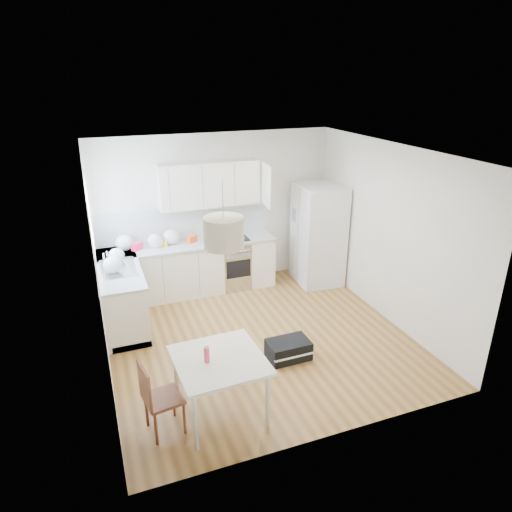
% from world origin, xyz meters
% --- Properties ---
extents(floor, '(4.20, 4.20, 0.00)m').
position_xyz_m(floor, '(0.00, 0.00, 0.00)').
color(floor, brown).
rests_on(floor, ground).
extents(ceiling, '(4.20, 4.20, 0.00)m').
position_xyz_m(ceiling, '(0.00, 0.00, 2.70)').
color(ceiling, white).
rests_on(ceiling, wall_back).
extents(wall_back, '(4.20, 0.00, 4.20)m').
position_xyz_m(wall_back, '(0.00, 2.10, 1.35)').
color(wall_back, white).
rests_on(wall_back, floor).
extents(wall_left, '(0.00, 4.20, 4.20)m').
position_xyz_m(wall_left, '(-2.10, 0.00, 1.35)').
color(wall_left, white).
rests_on(wall_left, floor).
extents(wall_right, '(0.00, 4.20, 4.20)m').
position_xyz_m(wall_right, '(2.10, 0.00, 1.35)').
color(wall_right, white).
rests_on(wall_right, floor).
extents(window_glassblock, '(0.02, 1.00, 1.00)m').
position_xyz_m(window_glassblock, '(-2.09, 1.15, 1.75)').
color(window_glassblock, '#BFE0F9').
rests_on(window_glassblock, wall_left).
extents(cabinets_back, '(3.00, 0.60, 0.88)m').
position_xyz_m(cabinets_back, '(-0.60, 1.80, 0.44)').
color(cabinets_back, white).
rests_on(cabinets_back, floor).
extents(cabinets_left, '(0.60, 1.80, 0.88)m').
position_xyz_m(cabinets_left, '(-1.80, 1.20, 0.44)').
color(cabinets_left, white).
rests_on(cabinets_left, floor).
extents(counter_back, '(3.02, 0.64, 0.04)m').
position_xyz_m(counter_back, '(-0.60, 1.80, 0.90)').
color(counter_back, '#ACAEB1').
rests_on(counter_back, cabinets_back).
extents(counter_left, '(0.64, 1.82, 0.04)m').
position_xyz_m(counter_left, '(-1.80, 1.20, 0.90)').
color(counter_left, '#ACAEB1').
rests_on(counter_left, cabinets_left).
extents(backsplash_back, '(3.00, 0.01, 0.58)m').
position_xyz_m(backsplash_back, '(-0.60, 2.09, 1.21)').
color(backsplash_back, white).
rests_on(backsplash_back, wall_back).
extents(backsplash_left, '(0.01, 1.80, 0.58)m').
position_xyz_m(backsplash_left, '(-2.09, 1.20, 1.21)').
color(backsplash_left, white).
rests_on(backsplash_left, wall_left).
extents(upper_cabinets, '(1.70, 0.32, 0.75)m').
position_xyz_m(upper_cabinets, '(-0.15, 1.94, 1.88)').
color(upper_cabinets, white).
rests_on(upper_cabinets, wall_back).
extents(range_oven, '(0.50, 0.61, 0.88)m').
position_xyz_m(range_oven, '(0.20, 1.80, 0.44)').
color(range_oven, '#B4B6B9').
rests_on(range_oven, floor).
extents(sink, '(0.50, 0.80, 0.16)m').
position_xyz_m(sink, '(-1.80, 1.15, 0.92)').
color(sink, '#B4B6B9').
rests_on(sink, counter_left).
extents(refrigerator, '(0.92, 0.95, 1.80)m').
position_xyz_m(refrigerator, '(1.73, 1.48, 0.90)').
color(refrigerator, white).
rests_on(refrigerator, floor).
extents(dining_table, '(0.99, 0.99, 0.75)m').
position_xyz_m(dining_table, '(-0.99, -1.36, 0.67)').
color(dining_table, beige).
rests_on(dining_table, floor).
extents(dining_chair, '(0.42, 0.42, 0.88)m').
position_xyz_m(dining_chair, '(-1.61, -1.38, 0.44)').
color(dining_chair, '#4F2817').
rests_on(dining_chair, floor).
extents(drink_bottle, '(0.07, 0.07, 0.21)m').
position_xyz_m(drink_bottle, '(-1.12, -1.37, 0.86)').
color(drink_bottle, '#DF3E5C').
rests_on(drink_bottle, dining_table).
extents(gym_bag, '(0.57, 0.38, 0.26)m').
position_xyz_m(gym_bag, '(0.19, -0.63, 0.13)').
color(gym_bag, black).
rests_on(gym_bag, floor).
extents(pendant_lamp, '(0.48, 0.48, 0.31)m').
position_xyz_m(pendant_lamp, '(-0.89, -1.35, 2.18)').
color(pendant_lamp, beige).
rests_on(pendant_lamp, ceiling).
extents(grocery_bag_a, '(0.29, 0.25, 0.26)m').
position_xyz_m(grocery_bag_a, '(-1.63, 1.85, 1.05)').
color(grocery_bag_a, white).
rests_on(grocery_bag_a, counter_back).
extents(grocery_bag_b, '(0.26, 0.22, 0.24)m').
position_xyz_m(grocery_bag_b, '(-1.13, 1.82, 1.04)').
color(grocery_bag_b, white).
rests_on(grocery_bag_b, counter_back).
extents(grocery_bag_c, '(0.29, 0.24, 0.26)m').
position_xyz_m(grocery_bag_c, '(-0.86, 1.87, 1.05)').
color(grocery_bag_c, white).
rests_on(grocery_bag_c, counter_back).
extents(grocery_bag_d, '(0.24, 0.20, 0.21)m').
position_xyz_m(grocery_bag_d, '(-1.79, 1.42, 1.03)').
color(grocery_bag_d, white).
rests_on(grocery_bag_d, counter_back).
extents(grocery_bag_e, '(0.27, 0.23, 0.25)m').
position_xyz_m(grocery_bag_e, '(-1.88, 1.00, 1.04)').
color(grocery_bag_e, white).
rests_on(grocery_bag_e, counter_left).
extents(snack_orange, '(0.20, 0.18, 0.12)m').
position_xyz_m(snack_orange, '(-0.52, 1.85, 0.98)').
color(snack_orange, '#E34214').
rests_on(snack_orange, counter_back).
extents(snack_yellow, '(0.17, 0.11, 0.12)m').
position_xyz_m(snack_yellow, '(-1.03, 1.82, 0.98)').
color(snack_yellow, yellow).
rests_on(snack_yellow, counter_back).
extents(snack_red, '(0.21, 0.19, 0.12)m').
position_xyz_m(snack_red, '(-1.44, 1.81, 0.98)').
color(snack_red, '#DE1B42').
rests_on(snack_red, counter_back).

